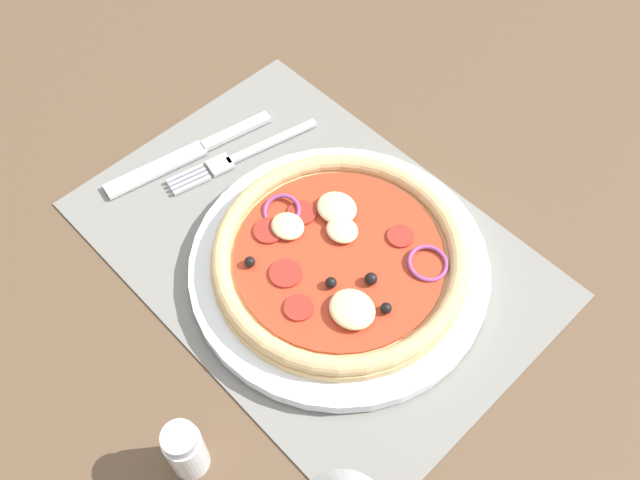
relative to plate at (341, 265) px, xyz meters
The scene contains 7 objects.
ground_plane 4.50cm from the plate, ahead, with size 190.00×140.00×2.40cm, color brown.
placemat 3.97cm from the plate, ahead, with size 45.97×31.87×0.40cm, color slate.
plate is the anchor object (origin of this frame).
pizza 1.81cm from the plate, 40.25° to the left, with size 24.78×24.78×2.62cm.
fork 17.98cm from the plate, ahead, with size 5.33×17.91×0.44cm.
knife 22.05cm from the plate, ahead, with size 5.32×19.96×0.62cm.
pepper_shaker 22.90cm from the plate, 101.60° to the left, with size 3.20×3.20×6.70cm.
Camera 1 is at (-28.11, 25.94, 59.45)cm, focal length 39.19 mm.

